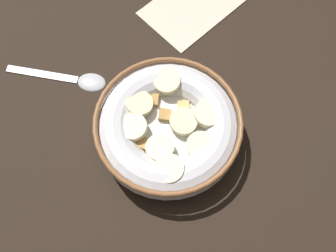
# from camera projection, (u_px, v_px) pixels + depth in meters

# --- Properties ---
(ground_plane) EXTENTS (0.95, 0.95, 0.02)m
(ground_plane) POSITION_uv_depth(u_px,v_px,m) (168.00, 138.00, 0.47)
(ground_plane) COLOR black
(cereal_bowl) EXTENTS (0.17, 0.17, 0.05)m
(cereal_bowl) POSITION_uv_depth(u_px,v_px,m) (168.00, 128.00, 0.43)
(cereal_bowl) COLOR silver
(cereal_bowl) RESTS_ON ground_plane
(spoon) EXTENTS (0.08, 0.13, 0.01)m
(spoon) POSITION_uv_depth(u_px,v_px,m) (76.00, 79.00, 0.48)
(spoon) COLOR #B7B7BC
(spoon) RESTS_ON ground_plane
(folded_napkin) EXTENTS (0.17, 0.12, 0.00)m
(folded_napkin) POSITION_uv_depth(u_px,v_px,m) (197.00, 2.00, 0.53)
(folded_napkin) COLOR beige
(folded_napkin) RESTS_ON ground_plane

